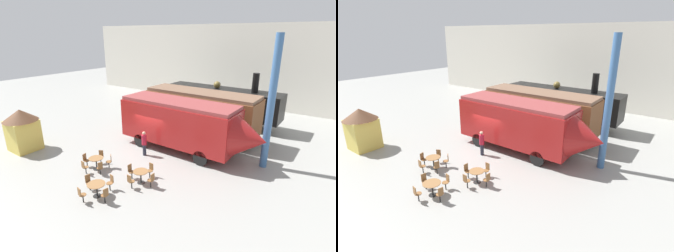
# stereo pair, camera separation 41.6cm
# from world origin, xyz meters

# --- Properties ---
(ground_plane) EXTENTS (80.00, 80.00, 0.00)m
(ground_plane) POSITION_xyz_m (0.00, 0.00, 0.00)
(ground_plane) COLOR gray
(backdrop_wall) EXTENTS (44.00, 0.15, 9.00)m
(backdrop_wall) POSITION_xyz_m (0.00, 15.63, 4.50)
(backdrop_wall) COLOR beige
(backdrop_wall) RESTS_ON ground_plane
(steam_locomotive) EXTENTS (10.73, 2.45, 4.84)m
(steam_locomotive) POSITION_xyz_m (1.42, 8.55, 2.03)
(steam_locomotive) COLOR black
(steam_locomotive) RESTS_ON ground_plane
(passenger_coach_wooden) EXTENTS (9.09, 2.69, 3.69)m
(passenger_coach_wooden) POSITION_xyz_m (1.55, 4.27, 2.18)
(passenger_coach_wooden) COLOR brown
(passenger_coach_wooden) RESTS_ON ground_plane
(streamlined_locomotive) EXTENTS (10.28, 2.73, 3.61)m
(streamlined_locomotive) POSITION_xyz_m (2.37, 1.00, 2.09)
(streamlined_locomotive) COLOR maroon
(streamlined_locomotive) RESTS_ON ground_plane
(cafe_table_near) EXTENTS (0.93, 0.93, 0.72)m
(cafe_table_near) POSITION_xyz_m (1.39, -6.30, 0.59)
(cafe_table_near) COLOR black
(cafe_table_near) RESTS_ON ground_plane
(cafe_table_mid) EXTENTS (0.85, 0.85, 0.73)m
(cafe_table_mid) POSITION_xyz_m (2.39, -4.01, 0.58)
(cafe_table_mid) COLOR black
(cafe_table_mid) RESTS_ON ground_plane
(cafe_table_far) EXTENTS (0.89, 0.89, 0.76)m
(cafe_table_far) POSITION_xyz_m (-0.87, -4.41, 0.61)
(cafe_table_far) COLOR black
(cafe_table_far) RESTS_ON ground_plane
(cafe_chair_0) EXTENTS (0.36, 0.38, 0.87)m
(cafe_chair_0) POSITION_xyz_m (1.55, -5.47, 0.51)
(cafe_chair_0) COLOR black
(cafe_chair_0) RESTS_ON ground_plane
(cafe_chair_1) EXTENTS (0.38, 0.36, 0.87)m
(cafe_chair_1) POSITION_xyz_m (0.57, -6.14, 0.51)
(cafe_chair_1) COLOR black
(cafe_chair_1) RESTS_ON ground_plane
(cafe_chair_2) EXTENTS (0.36, 0.38, 0.87)m
(cafe_chair_2) POSITION_xyz_m (1.23, -7.12, 0.51)
(cafe_chair_2) COLOR black
(cafe_chair_2) RESTS_ON ground_plane
(cafe_chair_3) EXTENTS (0.38, 0.36, 0.87)m
(cafe_chair_3) POSITION_xyz_m (2.21, -6.45, 0.51)
(cafe_chair_3) COLOR black
(cafe_chair_3) RESTS_ON ground_plane
(cafe_chair_4) EXTENTS (0.36, 0.36, 0.87)m
(cafe_chair_4) POSITION_xyz_m (3.19, -4.05, 0.51)
(cafe_chair_4) COLOR black
(cafe_chair_4) RESTS_ON ground_plane
(cafe_chair_5) EXTENTS (0.36, 0.36, 0.87)m
(cafe_chair_5) POSITION_xyz_m (2.43, -3.21, 0.51)
(cafe_chair_5) COLOR black
(cafe_chair_5) RESTS_ON ground_plane
(cafe_chair_6) EXTENTS (0.36, 0.36, 0.87)m
(cafe_chair_6) POSITION_xyz_m (1.59, -3.97, 0.51)
(cafe_chair_6) COLOR black
(cafe_chair_6) RESTS_ON ground_plane
(cafe_chair_7) EXTENTS (0.36, 0.36, 0.87)m
(cafe_chair_7) POSITION_xyz_m (2.35, -4.80, 0.51)
(cafe_chair_7) COLOR black
(cafe_chair_7) RESTS_ON ground_plane
(cafe_chair_8) EXTENTS (0.39, 0.40, 0.87)m
(cafe_chair_8) POSITION_xyz_m (-1.27, -3.70, 0.51)
(cafe_chair_8) COLOR black
(cafe_chair_8) RESTS_ON ground_plane
(cafe_chair_9) EXTENTS (0.38, 0.36, 0.87)m
(cafe_chair_9) POSITION_xyz_m (-1.68, -4.57, 0.51)
(cafe_chair_9) COLOR black
(cafe_chair_9) RESTS_ON ground_plane
(cafe_chair_10) EXTENTS (0.36, 0.37, 0.87)m
(cafe_chair_10) POSITION_xyz_m (-0.97, -5.22, 0.51)
(cafe_chair_10) COLOR black
(cafe_chair_10) RESTS_ON ground_plane
(cafe_chair_11) EXTENTS (0.40, 0.38, 0.87)m
(cafe_chair_11) POSITION_xyz_m (-0.13, -4.75, 0.51)
(cafe_chair_11) COLOR black
(cafe_chair_11) RESTS_ON ground_plane
(cafe_chair_12) EXTENTS (0.40, 0.40, 0.87)m
(cafe_chair_12) POSITION_xyz_m (-0.32, -3.81, 0.51)
(cafe_chair_12) COLOR black
(cafe_chair_12) RESTS_ON ground_plane
(visitor_person) EXTENTS (0.34, 0.34, 1.73)m
(visitor_person) POSITION_xyz_m (0.23, -1.16, 0.94)
(visitor_person) COLOR #262633
(visitor_person) RESTS_ON ground_plane
(ticket_kiosk) EXTENTS (2.34, 2.34, 3.00)m
(ticket_kiosk) POSITION_xyz_m (-7.38, -5.42, 1.67)
(ticket_kiosk) COLOR #DBC151
(ticket_kiosk) RESTS_ON ground_plane
(support_pillar) EXTENTS (0.44, 0.44, 8.00)m
(support_pillar) POSITION_xyz_m (7.38, 1.95, 4.00)
(support_pillar) COLOR #386093
(support_pillar) RESTS_ON ground_plane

